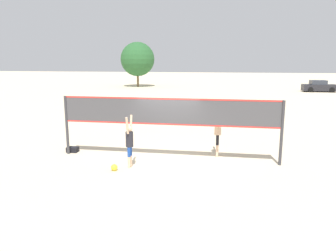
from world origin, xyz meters
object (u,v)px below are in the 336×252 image
object	(u,v)px
volleyball	(114,167)
tree_left_cluster	(138,59)
volleyball_net	(168,116)
player_blocker	(218,128)
gear_bag	(73,150)
parked_car_near	(319,87)
player_spiker	(130,141)

from	to	relation	value
volleyball	tree_left_cluster	distance (m)	39.48
tree_left_cluster	volleyball_net	bearing A→B (deg)	-72.74
volleyball	player_blocker	bearing A→B (deg)	35.03
gear_bag	parked_car_near	size ratio (longest dim) A/B	0.11
player_blocker	volleyball	world-z (taller)	player_blocker
player_spiker	tree_left_cluster	xyz separation A→B (m)	(-10.07, 37.60, 3.12)
player_spiker	gear_bag	size ratio (longest dim) A/B	4.14
player_spiker	tree_left_cluster	distance (m)	39.05
tree_left_cluster	volleyball	bearing A→B (deg)	-75.82
gear_bag	player_blocker	bearing A→B (deg)	4.60
volleyball	parked_car_near	world-z (taller)	parked_car_near
volleyball_net	gear_bag	bearing A→B (deg)	176.43
player_blocker	tree_left_cluster	size ratio (longest dim) A/B	0.34
volleyball_net	parked_car_near	xyz separation A→B (m)	(13.81, 32.21, -1.12)
gear_bag	volleyball_net	bearing A→B (deg)	-3.57
player_blocker	gear_bag	world-z (taller)	player_blocker
parked_car_near	volleyball_net	bearing A→B (deg)	-115.04
volleyball	parked_car_near	distance (m)	37.34
player_spiker	volleyball	bearing A→B (deg)	136.86
volleyball_net	player_spiker	world-z (taller)	volleyball_net
volleyball	parked_car_near	xyz separation A→B (m)	(15.48, 33.97, 0.54)
player_blocker	volleyball	size ratio (longest dim) A/B	9.42
volleyball_net	parked_car_near	world-z (taller)	volleyball_net
volleyball_net	tree_left_cluster	xyz separation A→B (m)	(-11.28, 36.32, 2.36)
player_blocker	gear_bag	bearing A→B (deg)	-85.40
parked_car_near	tree_left_cluster	size ratio (longest dim) A/B	0.62
player_spiker	player_blocker	distance (m)	3.77
player_spiker	parked_car_near	world-z (taller)	player_spiker
volleyball	gear_bag	world-z (taller)	volleyball
volleyball_net	volleyball	world-z (taller)	volleyball_net
player_spiker	parked_car_near	xyz separation A→B (m)	(15.02, 33.49, -0.35)
volleyball	player_spiker	bearing A→B (deg)	46.86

